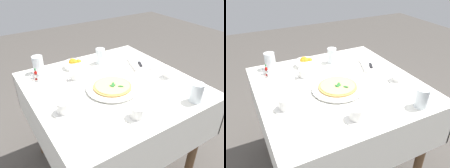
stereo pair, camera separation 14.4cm
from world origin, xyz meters
TOP-DOWN VIEW (x-y plane):
  - ground_plane at (0.00, 0.00)m, footprint 8.00×8.00m
  - dining_table at (0.00, 0.00)m, footprint 1.03×1.03m
  - pizza_plate at (-0.06, 0.03)m, footprint 0.33×0.33m
  - pizza at (-0.06, 0.03)m, footprint 0.24×0.24m
  - coffee_cup_far_right at (0.19, 0.17)m, footprint 0.13×0.13m
  - coffee_cup_right_edge at (-0.12, 0.38)m, footprint 0.13×0.13m
  - coffee_cup_far_left at (-0.14, -0.38)m, footprint 0.13×0.13m
  - coffee_cup_near_right at (-0.37, 0.08)m, footprint 0.13×0.13m
  - water_glass_near_left at (-0.43, -0.30)m, footprint 0.08×0.08m
  - water_glass_center_back at (0.33, -0.11)m, footprint 0.07×0.07m
  - water_glass_left_edge at (0.43, 0.35)m, footprint 0.08×0.08m
  - napkin_folded at (0.14, -0.34)m, footprint 0.25×0.20m
  - dinner_knife at (0.14, -0.34)m, footprint 0.18×0.10m
  - citrus_bowl at (0.36, 0.10)m, footprint 0.15×0.15m
  - hot_sauce_bottle at (0.33, 0.39)m, footprint 0.02×0.02m
  - salt_shaker at (0.36, 0.40)m, footprint 0.03×0.03m
  - pepper_shaker at (0.30, 0.38)m, footprint 0.03×0.03m
  - menu_card at (0.33, -0.35)m, footprint 0.03×0.09m

SIDE VIEW (x-z plane):
  - ground_plane at x=0.00m, z-range 0.00..0.00m
  - dining_table at x=0.00m, z-range 0.23..0.98m
  - napkin_folded at x=0.14m, z-range 0.75..0.77m
  - pizza_plate at x=-0.06m, z-range 0.75..0.77m
  - dinner_knife at x=0.14m, z-range 0.77..0.78m
  - pizza at x=-0.06m, z-range 0.76..0.78m
  - salt_shaker at x=0.36m, z-range 0.74..0.80m
  - pepper_shaker at x=0.30m, z-range 0.74..0.80m
  - coffee_cup_far_right at x=0.19m, z-range 0.74..0.80m
  - citrus_bowl at x=0.36m, z-range 0.74..0.81m
  - coffee_cup_far_left at x=-0.14m, z-range 0.74..0.81m
  - menu_card at x=0.33m, z-range 0.75..0.81m
  - coffee_cup_near_right at x=-0.37m, z-range 0.74..0.81m
  - coffee_cup_right_edge at x=-0.12m, z-range 0.74..0.81m
  - hot_sauce_bottle at x=0.33m, z-range 0.74..0.82m
  - water_glass_center_back at x=0.33m, z-range 0.74..0.85m
  - water_glass_near_left at x=-0.43m, z-range 0.74..0.85m
  - water_glass_left_edge at x=0.43m, z-range 0.74..0.86m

